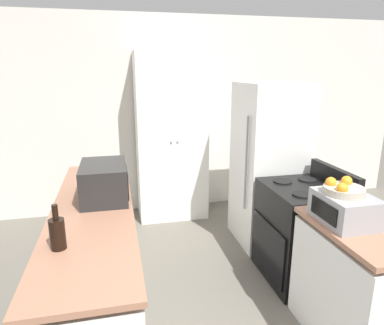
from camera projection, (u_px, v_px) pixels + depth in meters
The scene contains 10 objects.
wall_back at pixel (167, 116), 4.65m from camera, with size 7.00×0.06×2.60m.
counter_left at pixel (97, 261), 2.73m from camera, with size 0.60×2.41×0.90m.
counter_right at pixel (359, 288), 2.39m from camera, with size 0.60×0.86×0.90m.
pantry_cabinet at pixel (171, 137), 4.41m from camera, with size 0.88×0.56×2.13m.
stove at pixel (301, 232), 3.16m from camera, with size 0.66×0.73×1.06m.
refrigerator at pixel (269, 165), 3.77m from camera, with size 0.70×0.72×1.78m.
microwave at pixel (104, 181), 2.74m from camera, with size 0.36×0.53×0.29m.
wine_bottle at pixel (57, 233), 1.97m from camera, with size 0.09×0.09×0.27m.
toaster_oven at pixel (345, 209), 2.32m from camera, with size 0.32×0.40×0.20m.
fruit_bowl at pixel (343, 189), 2.30m from camera, with size 0.27×0.27×0.10m.
Camera 1 is at (-0.70, -1.23, 1.91)m, focal length 32.00 mm.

